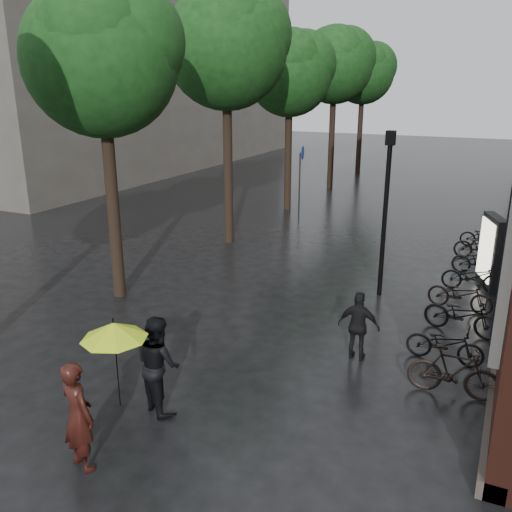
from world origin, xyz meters
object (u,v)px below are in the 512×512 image
Objects in this scene: person_black at (158,364)px; parked_bicycles at (471,283)px; ad_lightbox at (491,252)px; person_burgundy at (78,416)px; pedestrian_walking at (359,326)px; lamp_post at (386,199)px.

person_black is 9.19m from parked_bicycles.
person_black is 10.40m from ad_lightbox.
person_burgundy is at bearing -115.68° from parked_bicycles.
person_black is at bearing -78.87° from person_burgundy.
person_black is at bearing 50.17° from pedestrian_walking.
pedestrian_walking is at bearing -83.63° from lamp_post.
person_black reaches higher than parked_bicycles.
lamp_post is at bearing -161.26° from parked_bicycles.
ad_lightbox is (5.07, 10.96, 0.16)m from person_burgundy.
person_black is 0.86× the size of ad_lightbox.
pedestrian_walking is at bearing -101.19° from person_black.
parked_bicycles is at bearing 18.74° from lamp_post.
ad_lightbox is (4.90, 9.17, 0.15)m from person_black.
ad_lightbox is 3.70m from lamp_post.
ad_lightbox is at bearing 72.45° from parked_bicycles.
pedestrian_walking is at bearing -130.42° from ad_lightbox.
parked_bicycles is 2.50× the size of lamp_post.
ad_lightbox reaches higher than person_burgundy.
lamp_post reaches higher than ad_lightbox.
person_black is 0.40× the size of lamp_post.
person_burgundy is 0.16× the size of parked_bicycles.
person_burgundy is at bearing 111.92° from person_black.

